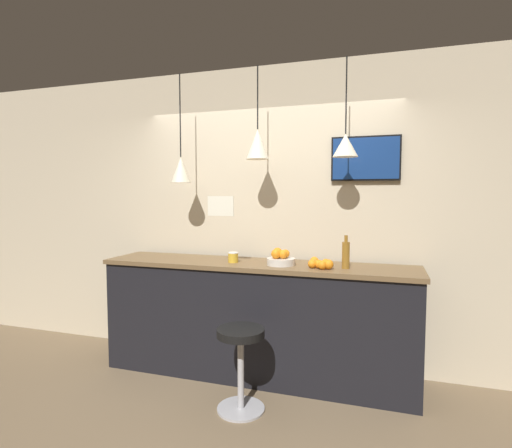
{
  "coord_description": "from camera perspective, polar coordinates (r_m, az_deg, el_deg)",
  "views": [
    {
      "loc": [
        1.09,
        -2.69,
        1.66
      ],
      "look_at": [
        0.0,
        0.7,
        1.4
      ],
      "focal_mm": 28.0,
      "sensor_mm": 36.0,
      "label": 1
    }
  ],
  "objects": [
    {
      "name": "hanging_menu_board",
      "position": [
        3.45,
        -5.07,
        2.58
      ],
      "size": [
        0.24,
        0.01,
        0.17
      ],
      "color": "white"
    },
    {
      "name": "pendant_lamp_left",
      "position": [
        3.92,
        -10.69,
        7.68
      ],
      "size": [
        0.19,
        0.19,
        1.03
      ],
      "color": "black"
    },
    {
      "name": "bar_stool",
      "position": [
        3.21,
        -2.19,
        -17.93
      ],
      "size": [
        0.37,
        0.37,
        0.64
      ],
      "color": "#B7B7BC",
      "rests_on": "ground_plane"
    },
    {
      "name": "service_counter",
      "position": [
        3.74,
        0.0,
        -13.45
      ],
      "size": [
        2.85,
        0.58,
        1.05
      ],
      "color": "black",
      "rests_on": "ground_plane"
    },
    {
      "name": "pendant_lamp_right",
      "position": [
        3.48,
        12.66,
        10.96
      ],
      "size": [
        0.21,
        0.21,
        0.83
      ],
      "color": "black"
    },
    {
      "name": "orange_pile",
      "position": [
        3.39,
        9.1,
        -5.6
      ],
      "size": [
        0.22,
        0.26,
        0.08
      ],
      "color": "orange",
      "rests_on": "service_counter"
    },
    {
      "name": "fruit_bowl",
      "position": [
        3.5,
        3.5,
        -4.92
      ],
      "size": [
        0.25,
        0.25,
        0.15
      ],
      "color": "beige",
      "rests_on": "service_counter"
    },
    {
      "name": "juice_bottle",
      "position": [
        3.39,
        12.71,
        -4.27
      ],
      "size": [
        0.06,
        0.06,
        0.28
      ],
      "color": "olive",
      "rests_on": "service_counter"
    },
    {
      "name": "mounted_tv",
      "position": [
        3.76,
        15.38,
        9.02
      ],
      "size": [
        0.61,
        0.04,
        0.4
      ],
      "color": "black"
    },
    {
      "name": "ground_plane",
      "position": [
        3.34,
        -4.07,
        -25.56
      ],
      "size": [
        14.0,
        14.0,
        0.0
      ],
      "primitive_type": "plane",
      "color": "#756047"
    },
    {
      "name": "back_wall",
      "position": [
        3.95,
        1.77,
        1.16
      ],
      "size": [
        8.0,
        0.06,
        2.9
      ],
      "color": "beige",
      "rests_on": "ground_plane"
    },
    {
      "name": "spread_jar",
      "position": [
        3.63,
        -3.29,
        -4.77
      ],
      "size": [
        0.09,
        0.09,
        0.09
      ],
      "color": "gold",
      "rests_on": "service_counter"
    },
    {
      "name": "pendant_lamp_middle",
      "position": [
        3.64,
        0.23,
        11.36
      ],
      "size": [
        0.2,
        0.2,
        0.82
      ],
      "color": "black"
    }
  ]
}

